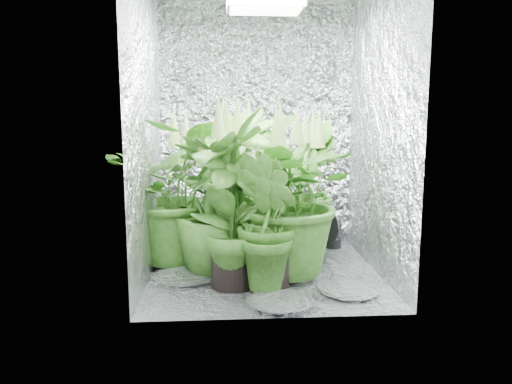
{
  "coord_description": "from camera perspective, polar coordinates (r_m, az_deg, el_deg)",
  "views": [
    {
      "loc": [
        -0.28,
        -3.41,
        1.14
      ],
      "look_at": [
        -0.06,
        0.0,
        0.58
      ],
      "focal_mm": 35.0,
      "sensor_mm": 36.0,
      "label": 1
    }
  ],
  "objects": [
    {
      "name": "ground",
      "position": [
        3.61,
        0.94,
        -9.16
      ],
      "size": [
        1.6,
        1.6,
        0.0
      ],
      "primitive_type": "plane",
      "color": "silver",
      "rests_on": "ground"
    },
    {
      "name": "walls",
      "position": [
        3.42,
        0.99,
        6.93
      ],
      "size": [
        1.62,
        1.62,
        2.0
      ],
      "color": "silver",
      "rests_on": "ground"
    },
    {
      "name": "grow_lamp",
      "position": [
        3.49,
        1.03,
        20.61
      ],
      "size": [
        0.5,
        0.3,
        0.22
      ],
      "color": "gray",
      "rests_on": "ceiling"
    },
    {
      "name": "plant_a",
      "position": [
        3.71,
        -8.86,
        -0.02
      ],
      "size": [
        1.14,
        1.14,
        1.15
      ],
      "rotation": [
        0.0,
        0.0,
        6.06
      ],
      "color": "black",
      "rests_on": "ground"
    },
    {
      "name": "plant_b",
      "position": [
        4.13,
        1.68,
        -0.51
      ],
      "size": [
        0.64,
        0.64,
        0.96
      ],
      "rotation": [
        0.0,
        0.0,
        0.64
      ],
      "color": "black",
      "rests_on": "ground"
    },
    {
      "name": "plant_c",
      "position": [
        3.86,
        5.32,
        0.13
      ],
      "size": [
        0.64,
        0.64,
        1.15
      ],
      "rotation": [
        0.0,
        0.0,
        1.45
      ],
      "color": "black",
      "rests_on": "ground"
    },
    {
      "name": "plant_d",
      "position": [
        3.44,
        -4.87,
        -1.83
      ],
      "size": [
        0.73,
        0.73,
        1.05
      ],
      "rotation": [
        0.0,
        0.0,
        2.57
      ],
      "color": "black",
      "rests_on": "ground"
    },
    {
      "name": "plant_e",
      "position": [
        3.35,
        2.9,
        -0.67
      ],
      "size": [
        1.14,
        1.14,
        1.19
      ],
      "rotation": [
        0.0,
        0.0,
        2.95
      ],
      "color": "black",
      "rests_on": "ground"
    },
    {
      "name": "plant_f",
      "position": [
        3.2,
        -2.63,
        -0.9
      ],
      "size": [
        0.81,
        0.81,
        1.24
      ],
      "rotation": [
        0.0,
        0.0,
        4.24
      ],
      "color": "black",
      "rests_on": "ground"
    },
    {
      "name": "plant_g",
      "position": [
        3.13,
        1.54,
        -3.63
      ],
      "size": [
        0.59,
        0.59,
        0.96
      ],
      "rotation": [
        0.0,
        0.0,
        4.99
      ],
      "color": "black",
      "rests_on": "ground"
    },
    {
      "name": "plant_h",
      "position": [
        3.63,
        -2.08,
        0.23
      ],
      "size": [
        0.78,
        0.78,
        1.23
      ],
      "rotation": [
        0.0,
        0.0,
        5.99
      ],
      "color": "black",
      "rests_on": "ground"
    },
    {
      "name": "circulation_fan",
      "position": [
        4.23,
        8.54,
        -4.42
      ],
      "size": [
        0.19,
        0.28,
        0.34
      ],
      "rotation": [
        0.0,
        0.0,
        0.42
      ],
      "color": "black",
      "rests_on": "ground"
    },
    {
      "name": "plant_label",
      "position": [
        3.15,
        2.56,
        -6.21
      ],
      "size": [
        0.05,
        0.04,
        0.08
      ],
      "primitive_type": "cube",
      "rotation": [
        -0.21,
        0.0,
        0.47
      ],
      "color": "white",
      "rests_on": "plant_g"
    }
  ]
}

